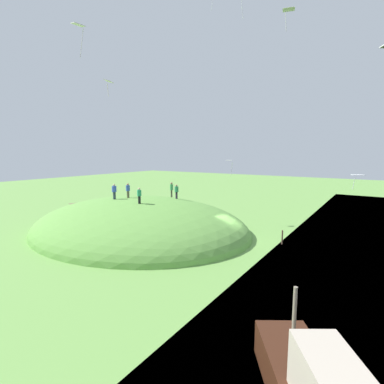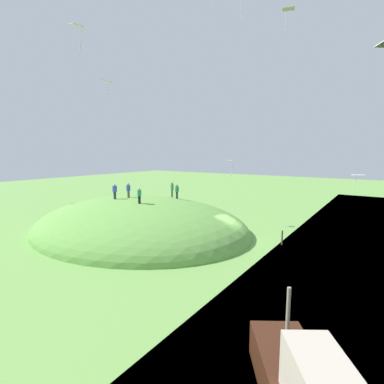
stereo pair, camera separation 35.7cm
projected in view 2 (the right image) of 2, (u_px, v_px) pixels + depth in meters
ground_plane at (232, 240)px, 27.54m from camera, size 160.00×160.00×0.00m
grass_hill at (140, 230)px, 31.21m from camera, size 24.48×20.30×6.88m
dirt_path at (87, 209)px, 43.01m from camera, size 12.19×5.59×0.04m
person_watching_kites at (139, 194)px, 28.13m from camera, size 0.54×0.54×1.56m
person_walking_path at (172, 188)px, 34.42m from camera, size 0.52×0.52×1.82m
person_with_child at (177, 190)px, 32.32m from camera, size 0.60×0.60×1.62m
person_on_hilltop at (115, 190)px, 30.72m from camera, size 0.53×0.53×1.66m
person_near_shore at (128, 189)px, 31.34m from camera, size 0.53×0.53×1.59m
kite_0 at (288, 10)px, 24.09m from camera, size 1.12×0.92×1.76m
kite_2 at (77, 28)px, 18.31m from camera, size 0.63×0.83×2.01m
kite_3 at (107, 82)px, 20.30m from camera, size 0.75×0.86×1.16m
kite_6 at (358, 176)px, 25.42m from camera, size 1.17×0.98×1.33m
kite_8 at (230, 162)px, 32.95m from camera, size 0.83×0.71×1.91m
mooring_post at (282, 238)px, 26.06m from camera, size 0.14×0.14×1.31m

